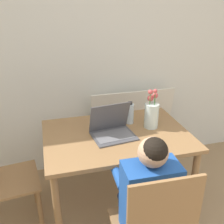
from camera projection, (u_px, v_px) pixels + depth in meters
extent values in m
cube|color=silver|center=(85.00, 46.00, 2.39)|extent=(6.40, 0.05, 2.50)
cube|color=olive|center=(117.00, 135.00, 2.00)|extent=(1.10, 0.77, 0.03)
cylinder|color=olive|center=(58.00, 216.00, 1.73)|extent=(0.05, 0.05, 0.68)
cylinder|color=olive|center=(192.00, 189.00, 1.97)|extent=(0.05, 0.05, 0.68)
cylinder|color=olive|center=(52.00, 160.00, 2.33)|extent=(0.05, 0.05, 0.68)
cylinder|color=olive|center=(156.00, 144.00, 2.56)|extent=(0.05, 0.05, 0.68)
cube|color=olive|center=(164.00, 221.00, 1.28)|extent=(0.38, 0.03, 0.49)
cube|color=olive|center=(11.00, 181.00, 1.95)|extent=(0.45, 0.45, 0.02)
cylinder|color=olive|center=(40.00, 211.00, 1.95)|extent=(0.04, 0.04, 0.40)
cylinder|color=olive|center=(35.00, 184.00, 2.24)|extent=(0.04, 0.04, 0.40)
cube|color=#1E4C9E|center=(150.00, 198.00, 1.46)|extent=(0.31, 0.19, 0.44)
sphere|color=tan|center=(153.00, 152.00, 1.33)|extent=(0.16, 0.16, 0.16)
sphere|color=black|center=(154.00, 151.00, 1.31)|extent=(0.14, 0.14, 0.14)
cylinder|color=navy|center=(150.00, 206.00, 1.68)|extent=(0.10, 0.28, 0.09)
cylinder|color=navy|center=(130.00, 210.00, 1.65)|extent=(0.10, 0.28, 0.09)
cylinder|color=navy|center=(141.00, 216.00, 1.89)|extent=(0.07, 0.07, 0.42)
cylinder|color=navy|center=(123.00, 220.00, 1.87)|extent=(0.07, 0.07, 0.42)
cylinder|color=#1E4C9E|center=(157.00, 169.00, 1.66)|extent=(0.06, 0.24, 0.06)
cylinder|color=#1E4C9E|center=(118.00, 175.00, 1.61)|extent=(0.06, 0.24, 0.06)
cube|color=#4C4C51|center=(114.00, 136.00, 1.95)|extent=(0.34, 0.28, 0.01)
cube|color=slate|center=(114.00, 135.00, 1.95)|extent=(0.29, 0.20, 0.00)
cube|color=#4C4C51|center=(110.00, 117.00, 1.98)|extent=(0.32, 0.12, 0.23)
cube|color=#19284C|center=(109.00, 117.00, 1.98)|extent=(0.29, 0.10, 0.20)
cylinder|color=silver|center=(151.00, 116.00, 2.06)|extent=(0.11, 0.11, 0.20)
cylinder|color=#3D7A38|center=(154.00, 109.00, 2.05)|extent=(0.01, 0.01, 0.22)
sphere|color=#CC4C4C|center=(155.00, 96.00, 2.01)|extent=(0.04, 0.04, 0.04)
cylinder|color=#3D7A38|center=(150.00, 110.00, 2.07)|extent=(0.01, 0.01, 0.20)
sphere|color=#CC4C4C|center=(150.00, 98.00, 2.03)|extent=(0.05, 0.05, 0.05)
cylinder|color=#3D7A38|center=(149.00, 108.00, 2.02)|extent=(0.01, 0.01, 0.26)
sphere|color=#CC4C4C|center=(150.00, 92.00, 1.97)|extent=(0.04, 0.04, 0.04)
cylinder|color=#3D7A38|center=(154.00, 108.00, 2.01)|extent=(0.01, 0.01, 0.27)
sphere|color=#CC4C4C|center=(155.00, 91.00, 1.96)|extent=(0.03, 0.03, 0.03)
cylinder|color=silver|center=(130.00, 114.00, 2.14)|extent=(0.07, 0.07, 0.17)
cylinder|color=#262628|center=(130.00, 103.00, 2.10)|extent=(0.04, 0.04, 0.02)
cube|color=silver|center=(131.00, 128.00, 2.73)|extent=(0.85, 0.13, 0.83)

